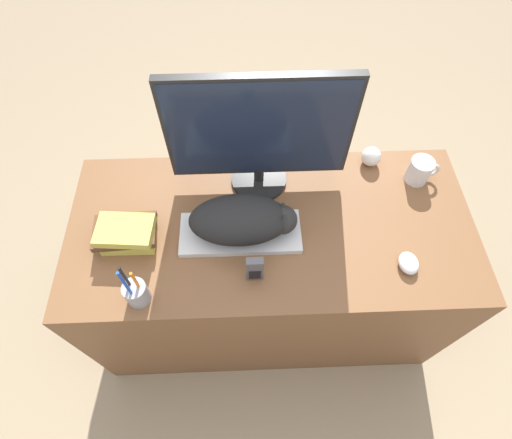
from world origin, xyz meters
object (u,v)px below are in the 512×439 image
at_px(keyboard, 240,233).
at_px(book_stack, 126,233).
at_px(cat, 244,220).
at_px(baseball, 371,157).
at_px(coffee_mug, 420,171).
at_px(pen_cup, 136,292).
at_px(phone, 255,269).
at_px(computer_mouse, 409,263).
at_px(monitor, 259,133).

bearing_deg(keyboard, book_stack, -178.79).
relative_size(keyboard, cat, 1.16).
distance_m(cat, baseball, 0.59).
distance_m(cat, coffee_mug, 0.70).
bearing_deg(cat, baseball, 31.91).
relative_size(cat, book_stack, 1.67).
height_order(cat, pen_cup, pen_cup).
bearing_deg(cat, pen_cup, -146.66).
distance_m(baseball, phone, 0.66).
bearing_deg(baseball, keyboard, -148.82).
distance_m(cat, phone, 0.17).
xyz_separation_m(cat, phone, (0.03, -0.16, -0.04)).
bearing_deg(phone, baseball, 45.19).
distance_m(computer_mouse, baseball, 0.45).
distance_m(coffee_mug, phone, 0.74).
xyz_separation_m(pen_cup, phone, (0.37, 0.06, 0.01)).
distance_m(monitor, baseball, 0.49).
bearing_deg(baseball, cat, -148.09).
height_order(computer_mouse, pen_cup, pen_cup).
xyz_separation_m(monitor, pen_cup, (-0.40, -0.46, -0.21)).
xyz_separation_m(keyboard, computer_mouse, (0.55, -0.14, 0.01)).
bearing_deg(phone, pen_cup, -170.49).
bearing_deg(monitor, computer_mouse, -38.14).
height_order(keyboard, pen_cup, pen_cup).
bearing_deg(cat, coffee_mug, 18.71).
height_order(coffee_mug, pen_cup, pen_cup).
height_order(keyboard, cat, cat).
xyz_separation_m(coffee_mug, book_stack, (-1.06, -0.23, -0.00)).
bearing_deg(cat, phone, -79.66).
height_order(pen_cup, book_stack, pen_cup).
bearing_deg(baseball, book_stack, -160.46).
relative_size(computer_mouse, book_stack, 0.38).
distance_m(cat, computer_mouse, 0.56).
height_order(monitor, phone, monitor).
xyz_separation_m(coffee_mug, baseball, (-0.16, 0.09, -0.01)).
bearing_deg(monitor, book_stack, -151.97).
xyz_separation_m(cat, pen_cup, (-0.34, -0.22, -0.05)).
bearing_deg(coffee_mug, keyboard, -161.66).
relative_size(computer_mouse, pen_cup, 0.37).
xyz_separation_m(monitor, baseball, (0.44, 0.07, -0.22)).
distance_m(pen_cup, phone, 0.37).
bearing_deg(book_stack, cat, 1.17).
height_order(keyboard, baseball, baseball).
bearing_deg(coffee_mug, book_stack, -167.64).
bearing_deg(phone, monitor, 85.66).
height_order(monitor, book_stack, monitor).
bearing_deg(cat, book_stack, -178.83).
distance_m(phone, book_stack, 0.45).
bearing_deg(cat, computer_mouse, -14.64).
xyz_separation_m(cat, baseball, (0.50, 0.31, -0.06)).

